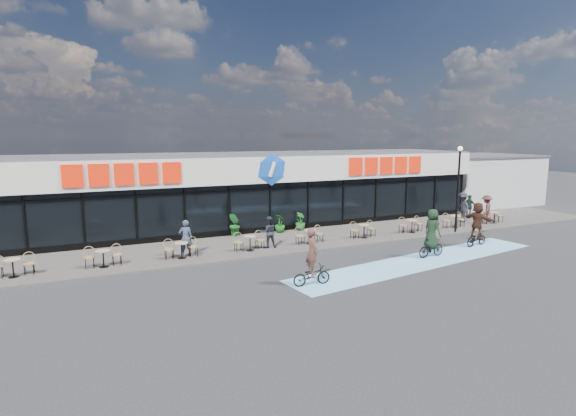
{
  "coord_description": "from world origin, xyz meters",
  "views": [
    {
      "loc": [
        -9.94,
        -17.05,
        5.69
      ],
      "look_at": [
        -0.45,
        3.5,
        2.05
      ],
      "focal_mm": 28.0,
      "sensor_mm": 36.0,
      "label": 1
    }
  ],
  "objects_px": {
    "lamp_post": "(458,181)",
    "pedestrian_c": "(486,209)",
    "potted_plant_mid": "(280,223)",
    "bistro_set_0": "(13,266)",
    "potted_plant_right": "(300,221)",
    "patron_left": "(186,238)",
    "cyclist_a": "(432,236)",
    "cyclist_b": "(477,225)",
    "patron_right": "(269,232)",
    "potted_plant_left": "(235,225)",
    "pedestrian_a": "(463,207)",
    "pedestrian_b": "(469,206)"
  },
  "relations": [
    {
      "from": "lamp_post",
      "to": "pedestrian_c",
      "type": "height_order",
      "value": "lamp_post"
    },
    {
      "from": "lamp_post",
      "to": "patron_right",
      "type": "bearing_deg",
      "value": 174.32
    },
    {
      "from": "cyclist_b",
      "to": "cyclist_a",
      "type": "bearing_deg",
      "value": -169.02
    },
    {
      "from": "lamp_post",
      "to": "potted_plant_right",
      "type": "bearing_deg",
      "value": 151.89
    },
    {
      "from": "lamp_post",
      "to": "pedestrian_b",
      "type": "height_order",
      "value": "lamp_post"
    },
    {
      "from": "lamp_post",
      "to": "potted_plant_mid",
      "type": "bearing_deg",
      "value": 155.98
    },
    {
      "from": "potted_plant_left",
      "to": "pedestrian_c",
      "type": "distance_m",
      "value": 16.1
    },
    {
      "from": "potted_plant_mid",
      "to": "patron_right",
      "type": "bearing_deg",
      "value": -122.64
    },
    {
      "from": "potted_plant_left",
      "to": "pedestrian_b",
      "type": "height_order",
      "value": "pedestrian_b"
    },
    {
      "from": "bistro_set_0",
      "to": "potted_plant_left",
      "type": "height_order",
      "value": "potted_plant_left"
    },
    {
      "from": "lamp_post",
      "to": "pedestrian_a",
      "type": "height_order",
      "value": "lamp_post"
    },
    {
      "from": "potted_plant_left",
      "to": "pedestrian_a",
      "type": "height_order",
      "value": "pedestrian_a"
    },
    {
      "from": "potted_plant_mid",
      "to": "cyclist_b",
      "type": "bearing_deg",
      "value": -40.34
    },
    {
      "from": "patron_left",
      "to": "cyclist_b",
      "type": "bearing_deg",
      "value": 170.89
    },
    {
      "from": "potted_plant_right",
      "to": "pedestrian_c",
      "type": "distance_m",
      "value": 12.13
    },
    {
      "from": "patron_left",
      "to": "bistro_set_0",
      "type": "bearing_deg",
      "value": 9.03
    },
    {
      "from": "bistro_set_0",
      "to": "potted_plant_right",
      "type": "bearing_deg",
      "value": 12.67
    },
    {
      "from": "pedestrian_c",
      "to": "cyclist_a",
      "type": "height_order",
      "value": "cyclist_a"
    },
    {
      "from": "lamp_post",
      "to": "pedestrian_c",
      "type": "xyz_separation_m",
      "value": [
        3.62,
        1.06,
        -2.05
      ]
    },
    {
      "from": "bistro_set_0",
      "to": "patron_left",
      "type": "xyz_separation_m",
      "value": [
        6.98,
        0.28,
        0.4
      ]
    },
    {
      "from": "pedestrian_b",
      "to": "potted_plant_mid",
      "type": "bearing_deg",
      "value": 69.41
    },
    {
      "from": "bistro_set_0",
      "to": "patron_right",
      "type": "xyz_separation_m",
      "value": [
        11.11,
        0.09,
        0.35
      ]
    },
    {
      "from": "cyclist_a",
      "to": "cyclist_b",
      "type": "height_order",
      "value": "cyclist_a"
    },
    {
      "from": "pedestrian_b",
      "to": "lamp_post",
      "type": "bearing_deg",
      "value": 109.68
    },
    {
      "from": "bistro_set_0",
      "to": "potted_plant_left",
      "type": "xyz_separation_m",
      "value": [
        10.39,
        3.32,
        0.21
      ]
    },
    {
      "from": "lamp_post",
      "to": "potted_plant_left",
      "type": "height_order",
      "value": "lamp_post"
    },
    {
      "from": "patron_right",
      "to": "pedestrian_a",
      "type": "bearing_deg",
      "value": -163.46
    },
    {
      "from": "patron_left",
      "to": "pedestrian_b",
      "type": "distance_m",
      "value": 19.91
    },
    {
      "from": "patron_left",
      "to": "cyclist_b",
      "type": "relative_size",
      "value": 0.75
    },
    {
      "from": "potted_plant_mid",
      "to": "cyclist_b",
      "type": "xyz_separation_m",
      "value": [
        8.16,
        -6.93,
        0.47
      ]
    },
    {
      "from": "potted_plant_mid",
      "to": "patron_right",
      "type": "height_order",
      "value": "patron_right"
    },
    {
      "from": "potted_plant_mid",
      "to": "patron_left",
      "type": "xyz_separation_m",
      "value": [
        -6.1,
        -2.88,
        0.33
      ]
    },
    {
      "from": "bistro_set_0",
      "to": "cyclist_b",
      "type": "bearing_deg",
      "value": -10.06
    },
    {
      "from": "bistro_set_0",
      "to": "potted_plant_right",
      "type": "relative_size",
      "value": 1.44
    },
    {
      "from": "patron_left",
      "to": "lamp_post",
      "type": "bearing_deg",
      "value": -178.14
    },
    {
      "from": "bistro_set_0",
      "to": "pedestrian_c",
      "type": "height_order",
      "value": "pedestrian_c"
    },
    {
      "from": "pedestrian_a",
      "to": "cyclist_a",
      "type": "relative_size",
      "value": 0.84
    },
    {
      "from": "lamp_post",
      "to": "cyclist_b",
      "type": "height_order",
      "value": "lamp_post"
    },
    {
      "from": "pedestrian_b",
      "to": "cyclist_b",
      "type": "bearing_deg",
      "value": 120.24
    },
    {
      "from": "potted_plant_right",
      "to": "patron_right",
      "type": "relative_size",
      "value": 0.66
    },
    {
      "from": "pedestrian_c",
      "to": "cyclist_a",
      "type": "bearing_deg",
      "value": -8.32
    },
    {
      "from": "potted_plant_left",
      "to": "pedestrian_a",
      "type": "xyz_separation_m",
      "value": [
        14.93,
        -2.13,
        0.31
      ]
    },
    {
      "from": "lamp_post",
      "to": "potted_plant_right",
      "type": "xyz_separation_m",
      "value": [
        -8.05,
        4.3,
        -2.46
      ]
    },
    {
      "from": "patron_right",
      "to": "pedestrian_c",
      "type": "height_order",
      "value": "pedestrian_c"
    },
    {
      "from": "pedestrian_c",
      "to": "potted_plant_mid",
      "type": "bearing_deg",
      "value": -49.47
    },
    {
      "from": "patron_left",
      "to": "cyclist_a",
      "type": "relative_size",
      "value": 0.74
    },
    {
      "from": "lamp_post",
      "to": "pedestrian_b",
      "type": "xyz_separation_m",
      "value": [
        4.29,
        3.06,
        -2.19
      ]
    },
    {
      "from": "potted_plant_right",
      "to": "potted_plant_left",
      "type": "bearing_deg",
      "value": 179.06
    },
    {
      "from": "potted_plant_mid",
      "to": "bistro_set_0",
      "type": "bearing_deg",
      "value": -166.41
    },
    {
      "from": "potted_plant_right",
      "to": "cyclist_b",
      "type": "distance_m",
      "value": 9.77
    }
  ]
}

